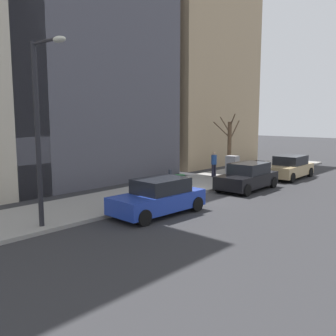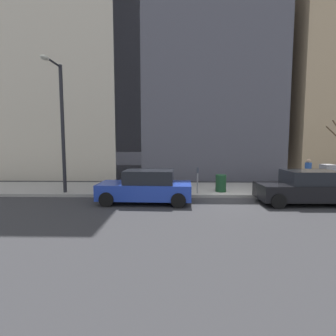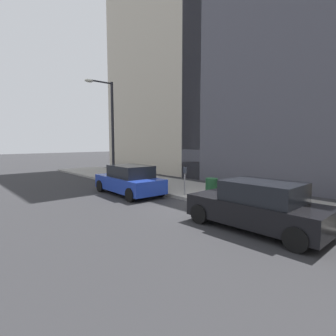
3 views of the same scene
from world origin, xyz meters
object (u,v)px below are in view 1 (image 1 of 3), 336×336
parked_car_black (247,177)px  parked_car_blue (159,197)px  parked_car_tan (289,167)px  streetlamp (41,119)px  parking_meter (170,180)px  utility_box (232,167)px  pedestrian_near_meter (214,163)px  trash_bin (180,183)px  office_tower_left (180,72)px  office_block_center (56,70)px  bare_tree (229,145)px

parked_car_black → parked_car_blue: (0.07, 7.24, 0.00)m
parked_car_tan → streetlamp: size_ratio=0.65×
parking_meter → streetlamp: (-0.17, 6.94, 3.04)m
parked_car_blue → utility_box: 9.87m
utility_box → pedestrian_near_meter: (1.12, 0.48, 0.24)m
utility_box → parked_car_tan: bearing=-129.4°
parked_car_blue → trash_bin: (2.00, -3.77, -0.14)m
pedestrian_near_meter → office_tower_left: bearing=-126.7°
parked_car_tan → parked_car_blue: same height
parked_car_black → office_block_center: office_block_center is taller
streetlamp → office_block_center: office_block_center is taller
parked_car_blue → parking_meter: (1.55, -2.48, 0.24)m
utility_box → trash_bin: size_ratio=1.59×
parked_car_black → streetlamp: bearing=82.1°
parked_car_black → bare_tree: size_ratio=1.01×
bare_tree → utility_box: bearing=128.7°
parked_car_tan → bare_tree: bare_tree is taller
utility_box → office_tower_left: (9.46, -5.89, 7.24)m
parking_meter → pedestrian_near_meter: size_ratio=0.81×
trash_bin → office_tower_left: (9.86, -11.70, 7.49)m
parked_car_tan → parking_meter: size_ratio=3.14×
bare_tree → office_block_center: office_block_center is taller
parking_meter → office_block_center: size_ratio=0.09×
parked_car_tan → utility_box: bearing=49.4°
parked_car_black → office_tower_left: 16.24m
bare_tree → office_tower_left: (8.15, -4.26, 5.97)m
parked_car_black → streetlamp: (1.45, 11.70, 3.28)m
streetlamp → office_tower_left: size_ratio=0.40×
parked_car_blue → streetlamp: 5.70m
office_tower_left → office_block_center: office_tower_left is taller
parked_car_black → parked_car_blue: 7.24m
parked_car_tan → parked_car_black: size_ratio=1.00×
office_block_center → parked_car_black: bearing=-162.3°
streetlamp → bare_tree: bearing=-81.6°
bare_tree → office_block_center: 13.07m
trash_bin → parking_meter: bearing=109.3°
utility_box → parked_car_black: bearing=136.6°
trash_bin → office_tower_left: size_ratio=0.06×
bare_tree → trash_bin: bare_tree is taller
parked_car_blue → trash_bin: size_ratio=4.74×
parking_meter → bare_tree: 9.06m
parked_car_blue → parking_meter: bearing=-55.8°
parked_car_blue → parking_meter: parked_car_blue is taller
parked_car_tan → pedestrian_near_meter: pedestrian_near_meter is taller
office_block_center → pedestrian_near_meter: bearing=-147.1°
pedestrian_near_meter → office_tower_left: office_tower_left is taller
parking_meter → office_block_center: 12.78m
parked_car_tan → parked_car_blue: size_ratio=0.99×
office_tower_left → office_block_center: bearing=86.4°
parking_meter → bare_tree: bare_tree is taller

